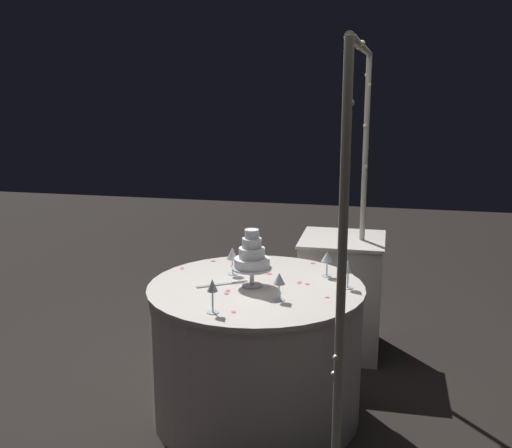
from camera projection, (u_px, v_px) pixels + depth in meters
name	position (u px, v px, depth m)	size (l,w,h in m)	color
ground_plane	(256.00, 413.00, 3.59)	(12.00, 12.00, 0.00)	black
decorative_arch	(357.00, 187.00, 3.18)	(1.93, 0.06, 2.04)	#B7B29E
main_table	(256.00, 351.00, 3.50)	(1.19, 1.19, 0.77)	silver
side_table	(341.00, 294.00, 4.33)	(0.57, 0.57, 0.81)	silver
tiered_cake	(252.00, 257.00, 3.37)	(0.22, 0.22, 0.32)	silver
wine_glass_0	(212.00, 288.00, 3.00)	(0.06, 0.06, 0.17)	silver
wine_glass_1	(279.00, 280.00, 3.17)	(0.06, 0.06, 0.15)	silver
wine_glass_2	(348.00, 267.00, 3.35)	(0.06, 0.06, 0.16)	silver
wine_glass_3	(232.00, 255.00, 3.58)	(0.06, 0.06, 0.16)	silver
wine_glass_4	(327.00, 258.00, 3.55)	(0.07, 0.07, 0.15)	silver
cake_knife	(225.00, 283.00, 3.44)	(0.18, 0.26, 0.01)	silver
rose_petal_0	(313.00, 263.00, 3.82)	(0.03, 0.02, 0.00)	#EA6B84
rose_petal_1	(299.00, 282.00, 3.47)	(0.04, 0.03, 0.00)	#EA6B84
rose_petal_2	(226.00, 293.00, 3.29)	(0.03, 0.02, 0.00)	#EA6B84
rose_petal_3	(232.00, 266.00, 3.76)	(0.03, 0.02, 0.00)	#EA6B84
rose_petal_4	(269.00, 274.00, 3.62)	(0.04, 0.03, 0.00)	#EA6B84
rose_petal_5	(213.00, 261.00, 3.86)	(0.03, 0.02, 0.00)	#EA6B84
rose_petal_6	(307.00, 284.00, 3.44)	(0.03, 0.02, 0.00)	#EA6B84
rose_petal_7	(327.00, 297.00, 3.23)	(0.02, 0.02, 0.00)	#EA6B84
rose_petal_8	(228.00, 290.00, 3.34)	(0.04, 0.03, 0.00)	#EA6B84
rose_petal_9	(182.00, 268.00, 3.72)	(0.04, 0.03, 0.00)	#EA6B84
rose_petal_10	(233.00, 312.00, 3.03)	(0.03, 0.02, 0.00)	#EA6B84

